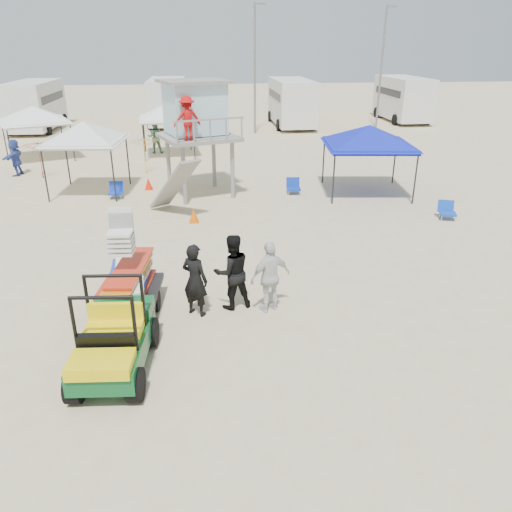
{
  "coord_description": "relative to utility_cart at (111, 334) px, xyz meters",
  "views": [
    {
      "loc": [
        -0.61,
        -7.29,
        5.77
      ],
      "look_at": [
        0.5,
        3.0,
        1.3
      ],
      "focal_mm": 35.0,
      "sensor_mm": 36.0,
      "label": 1
    }
  ],
  "objects": [
    {
      "name": "ground",
      "position": [
        2.41,
        -0.78,
        -0.83
      ],
      "size": [
        140.0,
        140.0,
        0.0
      ],
      "primitive_type": "plane",
      "color": "beige",
      "rests_on": "ground"
    },
    {
      "name": "rv_far_right",
      "position": [
        17.41,
        30.72,
        0.97
      ],
      "size": [
        2.64,
        6.6,
        3.25
      ],
      "color": "silver",
      "rests_on": "ground"
    },
    {
      "name": "cone_near",
      "position": [
        1.42,
        8.4,
        -0.58
      ],
      "size": [
        0.34,
        0.34,
        0.5
      ],
      "primitive_type": "cone",
      "color": "#E25A07",
      "rests_on": "ground"
    },
    {
      "name": "beach_chair_a",
      "position": [
        -1.69,
        11.71,
        -0.52
      ],
      "size": [
        0.55,
        0.59,
        0.64
      ],
      "color": "#1036B7",
      "rests_on": "ground"
    },
    {
      "name": "utility_cart",
      "position": [
        0.0,
        0.0,
        0.0
      ],
      "size": [
        1.34,
        2.43,
        1.79
      ],
      "color": "#0C4D22",
      "rests_on": "ground"
    },
    {
      "name": "rv_mid_right",
      "position": [
        8.41,
        29.22,
        0.97
      ],
      "size": [
        2.64,
        7.0,
        3.25
      ],
      "color": "silver",
      "rests_on": "ground"
    },
    {
      "name": "cone_far",
      "position": [
        -0.51,
        12.79,
        -0.58
      ],
      "size": [
        0.34,
        0.34,
        0.5
      ],
      "primitive_type": "cone",
      "color": "red",
      "rests_on": "ground"
    },
    {
      "name": "beach_chair_b",
      "position": [
        10.27,
        7.84,
        -0.52
      ],
      "size": [
        0.67,
        0.72,
        0.64
      ],
      "color": "#103FB4",
      "rests_on": "ground"
    },
    {
      "name": "man_right",
      "position": [
        3.22,
        2.03,
        0.02
      ],
      "size": [
        1.08,
        0.78,
        1.7
      ],
      "primitive_type": "imported",
      "rotation": [
        0.0,
        0.0,
        3.55
      ],
      "color": "silver",
      "rests_on": "ground"
    },
    {
      "name": "beach_chair_c",
      "position": [
        5.46,
        11.56,
        -0.52
      ],
      "size": [
        0.58,
        0.62,
        0.64
      ],
      "color": "#0F30A3",
      "rests_on": "ground"
    },
    {
      "name": "lifeguard_tower",
      "position": [
        1.6,
        11.89,
        2.39
      ],
      "size": [
        3.46,
        3.46,
        4.33
      ],
      "color": "gray",
      "rests_on": "ground"
    },
    {
      "name": "man_left",
      "position": [
        1.52,
        2.03,
        0.03
      ],
      "size": [
        0.75,
        0.69,
        1.72
      ],
      "primitive_type": "imported",
      "rotation": [
        0.0,
        0.0,
        2.57
      ],
      "color": "black",
      "rests_on": "ground"
    },
    {
      "name": "man_mid",
      "position": [
        2.37,
        2.28,
        0.07
      ],
      "size": [
        1.03,
        0.89,
        1.81
      ],
      "primitive_type": "imported",
      "rotation": [
        0.0,
        0.0,
        3.41
      ],
      "color": "black",
      "rests_on": "ground"
    },
    {
      "name": "canopy_white_b",
      "position": [
        -6.8,
        19.53,
        1.74
      ],
      "size": [
        4.1,
        4.1,
        3.12
      ],
      "color": "black",
      "rests_on": "ground"
    },
    {
      "name": "umbrella_a",
      "position": [
        -5.5,
        15.23,
        0.01
      ],
      "size": [
        2.01,
        2.05,
        1.68
      ],
      "primitive_type": "imported",
      "rotation": [
        0.0,
        0.0,
        0.1
      ],
      "color": "red",
      "rests_on": "ground"
    },
    {
      "name": "canopy_blue",
      "position": [
        8.41,
        11.35,
        1.76
      ],
      "size": [
        3.59,
        3.59,
        3.15
      ],
      "color": "black",
      "rests_on": "ground"
    },
    {
      "name": "light_pole_right",
      "position": [
        14.41,
        27.72,
        3.17
      ],
      "size": [
        0.14,
        0.14,
        8.0
      ],
      "primitive_type": "cylinder",
      "color": "slate",
      "rests_on": "ground"
    },
    {
      "name": "surf_trailer",
      "position": [
        0.01,
        2.33,
        0.06
      ],
      "size": [
        1.42,
        2.44,
        2.18
      ],
      "color": "black",
      "rests_on": "ground"
    },
    {
      "name": "light_pole_left",
      "position": [
        5.41,
        26.22,
        3.17
      ],
      "size": [
        0.14,
        0.14,
        8.0
      ],
      "primitive_type": "cylinder",
      "color": "slate",
      "rests_on": "ground"
    },
    {
      "name": "distant_beachgoers",
      "position": [
        -4.15,
        17.88,
        0.02
      ],
      "size": [
        6.83,
        5.58,
        1.75
      ],
      "color": "#4A7C5C",
      "rests_on": "ground"
    },
    {
      "name": "rv_far_left",
      "position": [
        -9.59,
        29.22,
        0.97
      ],
      "size": [
        2.64,
        6.8,
        3.25
      ],
      "color": "silver",
      "rests_on": "ground"
    },
    {
      "name": "canopy_white_c",
      "position": [
        0.0,
        19.63,
        1.77
      ],
      "size": [
        2.97,
        2.97,
        3.16
      ],
      "color": "black",
      "rests_on": "ground"
    },
    {
      "name": "rv_mid_left",
      "position": [
        -0.59,
        30.72,
        0.97
      ],
      "size": [
        2.65,
        6.5,
        3.25
      ],
      "color": "silver",
      "rests_on": "ground"
    },
    {
      "name": "canopy_white_a",
      "position": [
        -2.81,
        12.57,
        1.91
      ],
      "size": [
        2.99,
        2.99,
        3.29
      ],
      "color": "black",
      "rests_on": "ground"
    },
    {
      "name": "umbrella_b",
      "position": [
        -0.84,
        15.63,
        0.01
      ],
      "size": [
        2.47,
        2.49,
        1.68
      ],
      "primitive_type": "imported",
      "rotation": [
        0.0,
        0.0,
        0.45
      ],
      "color": "#F0AE15",
      "rests_on": "ground"
    }
  ]
}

